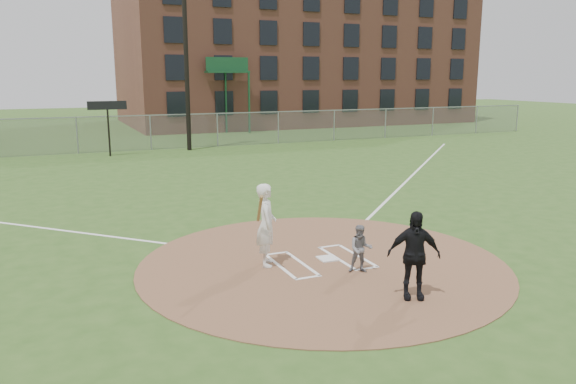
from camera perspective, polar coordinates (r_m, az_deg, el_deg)
name	(u,v)px	position (r m, az deg, el deg)	size (l,w,h in m)	color
ground	(323,264)	(13.01, 3.53, -7.27)	(140.00, 140.00, 0.00)	#2E501B
dirt_circle	(323,263)	(13.01, 3.53, -7.23)	(8.40, 8.40, 0.02)	brown
home_plate	(328,258)	(13.26, 4.10, -6.75)	(0.45, 0.45, 0.03)	white
foul_line_first	(413,174)	(25.09, 12.61, 1.75)	(0.10, 24.00, 0.01)	white
catcher	(361,249)	(12.33, 7.40, -5.75)	(0.51, 0.40, 1.06)	slate
umpire	(414,255)	(11.02, 12.65, -6.26)	(1.01, 0.42, 1.72)	black
batters_boxes	(320,261)	(13.13, 3.24, -6.97)	(2.08, 1.88, 0.01)	white
batter_at_plate	(266,225)	(12.58, -2.23, -3.34)	(0.71, 1.09, 1.88)	white
outfield_fence	(151,132)	(33.58, -13.78, 5.91)	(56.08, 0.08, 2.03)	slate
brick_warehouse	(292,39)	(53.57, 0.42, 15.24)	(30.00, 17.17, 15.00)	#965240
light_pole	(185,32)	(32.93, -10.40, 15.70)	(1.20, 0.30, 12.22)	black
scoreboard_sign	(107,111)	(31.36, -17.87, 7.81)	(2.00, 0.10, 2.93)	black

